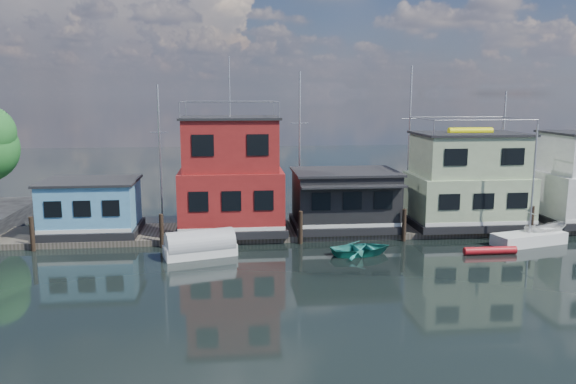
{
  "coord_description": "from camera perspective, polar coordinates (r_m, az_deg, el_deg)",
  "views": [
    {
      "loc": [
        -8.48,
        -26.48,
        9.78
      ],
      "look_at": [
        -4.55,
        12.0,
        3.0
      ],
      "focal_mm": 35.0,
      "sensor_mm": 36.0,
      "label": 1
    }
  ],
  "objects": [
    {
      "name": "houseboat_green",
      "position": [
        42.52,
        17.78,
        1.04
      ],
      "size": [
        8.4,
        5.9,
        7.03
      ],
      "color": "black",
      "rests_on": "dock"
    },
    {
      "name": "red_kayak",
      "position": [
        36.96,
        19.85,
        -5.62
      ],
      "size": [
        3.31,
        0.49,
        0.48
      ],
      "primitive_type": "cylinder",
      "rotation": [
        0.0,
        1.57,
        0.0
      ],
      "color": "#B1121B",
      "rests_on": "ground"
    },
    {
      "name": "motorboat",
      "position": [
        41.46,
        24.61,
        -3.73
      ],
      "size": [
        3.43,
        1.84,
        1.26
      ],
      "primitive_type": "imported",
      "rotation": [
        0.0,
        0.0,
        1.77
      ],
      "color": "silver",
      "rests_on": "ground"
    },
    {
      "name": "houseboat_dark",
      "position": [
        39.96,
        5.79,
        -0.73
      ],
      "size": [
        7.4,
        6.1,
        4.06
      ],
      "color": "black",
      "rests_on": "dock"
    },
    {
      "name": "day_sailer",
      "position": [
        40.24,
        23.28,
        -4.29
      ],
      "size": [
        5.26,
        2.88,
        7.88
      ],
      "rotation": [
        0.0,
        0.0,
        0.26
      ],
      "color": "white",
      "rests_on": "ground"
    },
    {
      "name": "tarp_runabout",
      "position": [
        34.72,
        -8.93,
        -5.42
      ],
      "size": [
        4.59,
        2.82,
        1.74
      ],
      "rotation": [
        0.0,
        0.0,
        0.28
      ],
      "color": "white",
      "rests_on": "ground"
    },
    {
      "name": "pilings",
      "position": [
        37.61,
        6.85,
        -3.47
      ],
      "size": [
        42.28,
        0.28,
        2.2
      ],
      "color": "#2D2116",
      "rests_on": "ground"
    },
    {
      "name": "houseboat_red",
      "position": [
        38.9,
        -5.81,
        1.5
      ],
      "size": [
        7.4,
        5.9,
        11.86
      ],
      "color": "black",
      "rests_on": "dock"
    },
    {
      "name": "dock",
      "position": [
        40.55,
        6.42,
        -3.79
      ],
      "size": [
        48.0,
        5.0,
        0.4
      ],
      "primitive_type": "cube",
      "color": "#595147",
      "rests_on": "ground"
    },
    {
      "name": "ground",
      "position": [
        29.47,
        11.4,
        -9.64
      ],
      "size": [
        160.0,
        160.0,
        0.0
      ],
      "primitive_type": "plane",
      "color": "black",
      "rests_on": "ground"
    },
    {
      "name": "houseboat_blue",
      "position": [
        40.36,
        -19.37,
        -1.45
      ],
      "size": [
        6.4,
        4.9,
        3.66
      ],
      "color": "black",
      "rests_on": "dock"
    },
    {
      "name": "dinghy_teal",
      "position": [
        34.95,
        7.49,
        -5.73
      ],
      "size": [
        4.17,
        3.3,
        0.78
      ],
      "primitive_type": "imported",
      "rotation": [
        0.0,
        0.0,
        1.74
      ],
      "color": "teal",
      "rests_on": "ground"
    },
    {
      "name": "background_masts",
      "position": [
        46.6,
        10.72,
        4.56
      ],
      "size": [
        36.4,
        0.16,
        12.0
      ],
      "color": "silver",
      "rests_on": "ground"
    }
  ]
}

